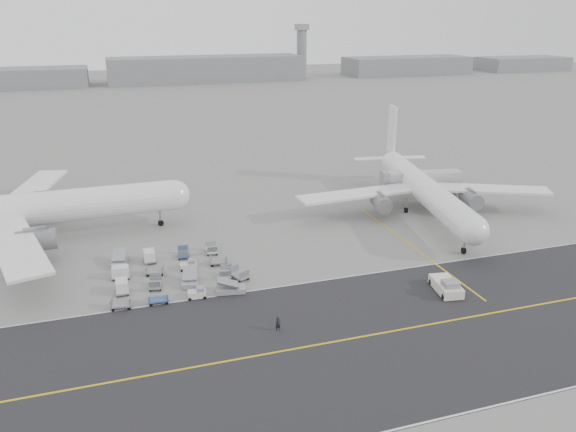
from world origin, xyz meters
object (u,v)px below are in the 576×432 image
object	(u,v)px
airliner_a	(23,210)
jet_bridge	(422,180)
ground_crew_a	(278,324)
control_tower	(302,50)
airliner_b	(423,188)
pushback_tug	(446,286)

from	to	relation	value
airliner_a	jet_bridge	world-z (taller)	airliner_a
airliner_a	jet_bridge	bearing A→B (deg)	-92.17
ground_crew_a	control_tower	bearing A→B (deg)	62.71
airliner_a	airliner_b	size ratio (longest dim) A/B	1.13
airliner_b	pushback_tug	world-z (taller)	airliner_b
airliner_b	ground_crew_a	size ratio (longest dim) A/B	26.29
airliner_a	jet_bridge	xyz separation A→B (m)	(76.20, -1.61, -1.06)
airliner_a	ground_crew_a	world-z (taller)	airliner_a
airliner_b	ground_crew_a	bearing A→B (deg)	-129.05
control_tower	airliner_b	bearing A→B (deg)	-103.69
airliner_a	airliner_b	world-z (taller)	airliner_a
airliner_a	ground_crew_a	distance (m)	53.10
control_tower	airliner_a	size ratio (longest dim) A/B	0.55
airliner_a	airliner_b	xyz separation A→B (m)	(72.57, -7.93, -0.60)
ground_crew_a	pushback_tug	bearing A→B (deg)	-1.82
pushback_tug	jet_bridge	size ratio (longest dim) A/B	0.45
airliner_a	pushback_tug	world-z (taller)	airliner_a
control_tower	ground_crew_a	xyz separation A→B (m)	(-99.38, -278.54, -15.29)
ground_crew_a	jet_bridge	bearing A→B (deg)	34.94
control_tower	airliner_a	xyz separation A→B (m)	(-132.23, -237.08, -10.57)
control_tower	airliner_a	distance (m)	271.67
control_tower	pushback_tug	xyz separation A→B (m)	(-73.74, -275.92, -15.33)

